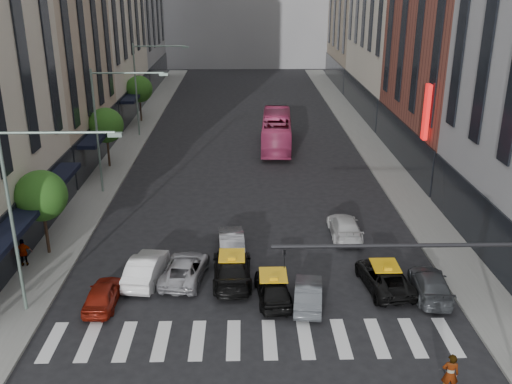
{
  "coord_description": "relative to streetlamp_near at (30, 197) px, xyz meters",
  "views": [
    {
      "loc": [
        -0.46,
        -19.83,
        15.12
      ],
      "look_at": [
        0.17,
        9.43,
        4.0
      ],
      "focal_mm": 40.0,
      "sensor_mm": 36.0,
      "label": 1
    }
  ],
  "objects": [
    {
      "name": "liberty_sign",
      "position": [
        22.64,
        16.0,
        0.1
      ],
      "size": [
        0.3,
        0.7,
        4.0
      ],
      "color": "red",
      "rests_on": "ground"
    },
    {
      "name": "pedestrian_far",
      "position": [
        -2.56,
        4.41,
        -4.96
      ],
      "size": [
        0.99,
        0.6,
        1.59
      ],
      "primitive_type": "imported",
      "rotation": [
        0.0,
        0.0,
        3.38
      ],
      "color": "gray",
      "rests_on": "sidewalk_left"
    },
    {
      "name": "traffic_signal",
      "position": [
        17.74,
        -5.0,
        -1.43
      ],
      "size": [
        10.1,
        0.2,
        6.0
      ],
      "color": "black",
      "rests_on": "ground"
    },
    {
      "name": "car_silver",
      "position": [
        6.39,
        2.98,
        -5.28
      ],
      "size": [
        2.62,
        4.69,
        1.24
      ],
      "primitive_type": "imported",
      "rotation": [
        0.0,
        0.0,
        3.01
      ],
      "color": "#A6A5AB",
      "rests_on": "ground"
    },
    {
      "name": "rider",
      "position": [
        17.26,
        -6.43,
        -4.08
      ],
      "size": [
        0.7,
        0.52,
        1.75
      ],
      "primitive_type": "imported",
      "rotation": [
        0.0,
        0.0,
        2.97
      ],
      "color": "gray",
      "rests_on": "motorcycle"
    },
    {
      "name": "car_grey_mid",
      "position": [
        12.66,
        0.31,
        -5.29
      ],
      "size": [
        1.75,
        3.87,
        1.23
      ],
      "primitive_type": "imported",
      "rotation": [
        0.0,
        0.0,
        3.02
      ],
      "color": "#474B50",
      "rests_on": "ground"
    },
    {
      "name": "car_grey_curb",
      "position": [
        18.91,
        1.1,
        -5.29
      ],
      "size": [
        2.17,
        4.41,
        1.23
      ],
      "primitive_type": "imported",
      "rotation": [
        0.0,
        0.0,
        3.03
      ],
      "color": "#414549",
      "rests_on": "ground"
    },
    {
      "name": "ground",
      "position": [
        10.04,
        -4.0,
        -5.9
      ],
      "size": [
        160.0,
        160.0,
        0.0
      ],
      "primitive_type": "plane",
      "color": "black",
      "rests_on": "ground"
    },
    {
      "name": "taxi_left",
      "position": [
        8.89,
        2.79,
        -5.18
      ],
      "size": [
        2.18,
        5.04,
        1.45
      ],
      "primitive_type": "imported",
      "rotation": [
        0.0,
        0.0,
        3.17
      ],
      "color": "black",
      "rests_on": "ground"
    },
    {
      "name": "taxi_center",
      "position": [
        10.96,
        0.83,
        -5.23
      ],
      "size": [
        1.93,
        4.09,
        1.35
      ],
      "primitive_type": "imported",
      "rotation": [
        0.0,
        0.0,
        3.23
      ],
      "color": "black",
      "rests_on": "ground"
    },
    {
      "name": "tree_near",
      "position": [
        -1.76,
        6.0,
        -2.25
      ],
      "size": [
        2.88,
        2.88,
        4.95
      ],
      "color": "black",
      "rests_on": "sidewalk_left"
    },
    {
      "name": "sidewalk_left",
      "position": [
        -1.46,
        26.0,
        -5.83
      ],
      "size": [
        3.0,
        96.0,
        0.15
      ],
      "primitive_type": "cube",
      "color": "slate",
      "rests_on": "ground"
    },
    {
      "name": "bus",
      "position": [
        12.62,
        28.03,
        -4.37
      ],
      "size": [
        3.24,
        11.16,
        3.07
      ],
      "primitive_type": "imported",
      "rotation": [
        0.0,
        0.0,
        3.08
      ],
      "color": "#BB3766",
      "rests_on": "ground"
    },
    {
      "name": "streetlamp_near",
      "position": [
        0.0,
        0.0,
        0.0
      ],
      "size": [
        5.38,
        0.25,
        9.0
      ],
      "color": "gray",
      "rests_on": "sidewalk_left"
    },
    {
      "name": "streetlamp_far",
      "position": [
        0.0,
        32.0,
        0.0
      ],
      "size": [
        5.38,
        0.25,
        9.0
      ],
      "color": "gray",
      "rests_on": "sidewalk_left"
    },
    {
      "name": "tree_far",
      "position": [
        -1.76,
        38.0,
        -2.25
      ],
      "size": [
        2.88,
        2.88,
        4.95
      ],
      "color": "black",
      "rests_on": "sidewalk_left"
    },
    {
      "name": "streetlamp_mid",
      "position": [
        0.0,
        16.0,
        0.0
      ],
      "size": [
        5.38,
        0.25,
        9.0
      ],
      "color": "gray",
      "rests_on": "sidewalk_left"
    },
    {
      "name": "tree_mid",
      "position": [
        -1.76,
        22.0,
        -2.25
      ],
      "size": [
        2.88,
        2.88,
        4.95
      ],
      "color": "black",
      "rests_on": "sidewalk_left"
    },
    {
      "name": "taxi_right",
      "position": [
        16.74,
        1.86,
        -5.27
      ],
      "size": [
        2.63,
        4.77,
        1.26
      ],
      "primitive_type": "imported",
      "rotation": [
        0.0,
        0.0,
        3.26
      ],
      "color": "black",
      "rests_on": "ground"
    },
    {
      "name": "sidewalk_right",
      "position": [
        21.54,
        26.0,
        -5.83
      ],
      "size": [
        3.0,
        96.0,
        0.15
      ],
      "primitive_type": "cube",
      "color": "slate",
      "rests_on": "ground"
    },
    {
      "name": "car_row2_left",
      "position": [
        8.79,
        6.18,
        -5.23
      ],
      "size": [
        1.69,
        4.15,
        1.34
      ],
      "primitive_type": "imported",
      "rotation": [
        0.0,
        0.0,
        3.21
      ],
      "color": "gray",
      "rests_on": "ground"
    },
    {
      "name": "building_left_b",
      "position": [
        -6.96,
        24.0,
        6.1
      ],
      "size": [
        8.0,
        16.0,
        24.0
      ],
      "primitive_type": "cube",
      "color": "tan",
      "rests_on": "ground"
    },
    {
      "name": "car_red",
      "position": [
        2.64,
        0.49,
        -5.29
      ],
      "size": [
        1.51,
        3.61,
        1.22
      ],
      "primitive_type": "imported",
      "rotation": [
        0.0,
        0.0,
        3.12
      ],
      "color": "maroon",
      "rests_on": "ground"
    },
    {
      "name": "car_white_front",
      "position": [
        4.36,
        2.93,
        -5.2
      ],
      "size": [
        2.0,
        4.44,
        1.41
      ],
      "primitive_type": "imported",
      "rotation": [
        0.0,
        0.0,
        3.02
      ],
      "color": "white",
      "rests_on": "ground"
    },
    {
      "name": "building_right_b",
      "position": [
        27.04,
        23.0,
        7.1
      ],
      "size": [
        8.0,
        18.0,
        26.0
      ],
      "primitive_type": "cube",
      "color": "brown",
      "rests_on": "ground"
    },
    {
      "name": "car_row2_right",
      "position": [
        15.74,
        8.15,
        -5.27
      ],
      "size": [
        1.81,
        4.39,
        1.27
      ],
      "primitive_type": "imported",
      "rotation": [
        0.0,
        0.0,
        3.13
      ],
      "color": "silver",
      "rests_on": "ground"
    }
  ]
}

